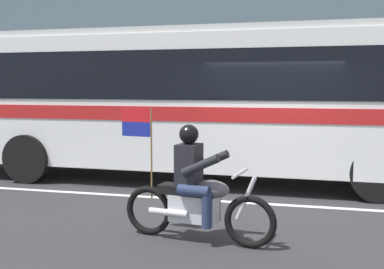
{
  "coord_description": "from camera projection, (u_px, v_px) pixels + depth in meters",
  "views": [
    {
      "loc": [
        0.61,
        -8.65,
        2.08
      ],
      "look_at": [
        -1.42,
        -0.41,
        1.18
      ],
      "focal_mm": 43.41,
      "sensor_mm": 36.0,
      "label": 1
    }
  ],
  "objects": [
    {
      "name": "ground_plane",
      "position": [
        270.0,
        196.0,
        8.72
      ],
      "size": [
        60.0,
        60.0,
        0.0
      ],
      "primitive_type": "plane",
      "color": "#2B2B2D"
    },
    {
      "name": "sidewalk_curb",
      "position": [
        284.0,
        154.0,
        13.63
      ],
      "size": [
        28.0,
        3.8,
        0.15
      ],
      "primitive_type": "cube",
      "color": "#A39E93",
      "rests_on": "ground_plane"
    },
    {
      "name": "lane_center_stripe",
      "position": [
        268.0,
        204.0,
        8.14
      ],
      "size": [
        26.6,
        0.14,
        0.01
      ],
      "primitive_type": "cube",
      "color": "silver",
      "rests_on": "ground_plane"
    },
    {
      "name": "transit_bus",
      "position": [
        210.0,
        94.0,
        10.01
      ],
      "size": [
        12.1,
        2.79,
        3.22
      ],
      "color": "white",
      "rests_on": "ground_plane"
    },
    {
      "name": "motorcycle_with_rider",
      "position": [
        195.0,
        192.0,
        6.16
      ],
      "size": [
        2.18,
        0.68,
        1.78
      ],
      "color": "black",
      "rests_on": "ground_plane"
    },
    {
      "name": "fire_hydrant",
      "position": [
        296.0,
        143.0,
        12.5
      ],
      "size": [
        0.22,
        0.3,
        0.75
      ],
      "color": "gold",
      "rests_on": "sidewalk_curb"
    }
  ]
}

